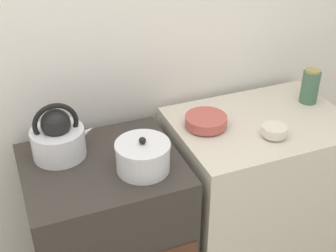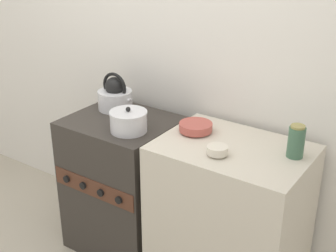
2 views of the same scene
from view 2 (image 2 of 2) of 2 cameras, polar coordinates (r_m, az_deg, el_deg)
name	(u,v)px [view 2 (image 2 of 2)]	position (r m, az deg, el deg)	size (l,w,h in m)	color
wall_back	(156,49)	(2.98, -1.49, 9.37)	(7.00, 0.06, 2.50)	silver
stove	(123,184)	(3.03, -5.45, -7.06)	(0.63, 0.57, 0.89)	#332D28
counter	(229,220)	(2.68, 7.43, -11.35)	(0.79, 0.57, 0.92)	beige
kettle	(115,96)	(2.96, -6.44, 3.64)	(0.26, 0.22, 0.24)	silver
cooking_pot	(129,121)	(2.65, -4.83, 0.58)	(0.22, 0.22, 0.15)	silver
enamel_bowl	(196,127)	(2.58, 3.40, -0.11)	(0.19, 0.19, 0.05)	#B75147
small_ceramic_bowl	(217,150)	(2.34, 6.04, -2.94)	(0.11, 0.11, 0.05)	beige
storage_jar	(296,141)	(2.37, 15.36, -1.83)	(0.08, 0.08, 0.17)	#3F664C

